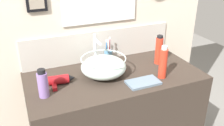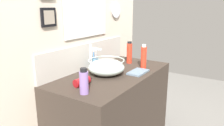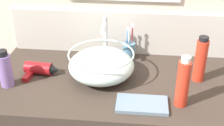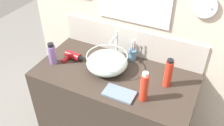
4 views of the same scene
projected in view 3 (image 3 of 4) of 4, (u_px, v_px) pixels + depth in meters
The scene contains 8 objects.
glass_bowl_sink at pixel (101, 65), 1.53m from camera, with size 0.32×0.32×0.14m.
faucet at pixel (105, 37), 1.63m from camera, with size 0.02×0.13×0.26m.
hair_drier at pixel (41, 69), 1.58m from camera, with size 0.18×0.13×0.06m.
toothbrush_cup at pixel (129, 50), 1.72m from camera, with size 0.06×0.06×0.20m.
spray_bottle at pixel (201, 60), 1.49m from camera, with size 0.06×0.06×0.23m.
soap_dispenser at pixel (183, 83), 1.31m from camera, with size 0.06×0.06×0.24m.
shampoo_bottle at pixel (5, 69), 1.46m from camera, with size 0.06×0.06×0.19m.
hand_towel at pixel (142, 104), 1.36m from camera, with size 0.22×0.13×0.02m, color slate.
Camera 3 is at (0.11, -1.29, 1.68)m, focal length 50.00 mm.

